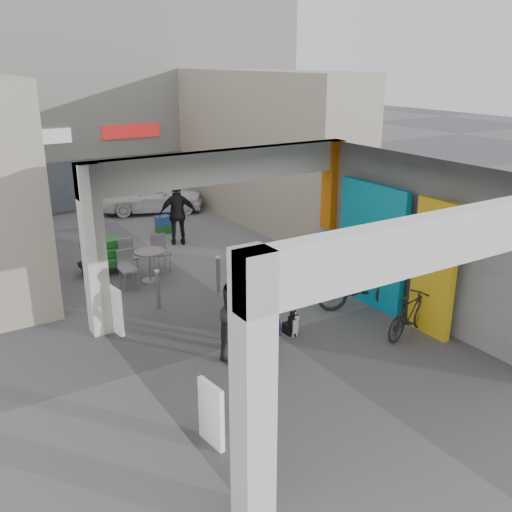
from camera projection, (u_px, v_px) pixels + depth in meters
ground at (275, 334)px, 11.71m from camera, size 90.00×90.00×0.00m
arcade_canopy at (326, 232)px, 10.56m from camera, size 6.40×6.45×6.40m
far_building at (72, 96)px, 21.62m from camera, size 18.00×4.08×8.00m
plaza_bldg_right at (264, 148)px, 19.15m from camera, size 2.00×9.00×5.00m
bollard_left at (158, 290)px, 12.78m from camera, size 0.09×0.09×0.89m
bollard_center at (218, 275)px, 13.66m from camera, size 0.09×0.09×0.89m
bollard_right at (280, 266)px, 14.14m from camera, size 0.09×0.09×0.97m
advert_board_near at (211, 414)px, 8.22m from camera, size 0.16×0.56×1.00m
advert_board_far at (115, 310)px, 11.62m from camera, size 0.17×0.56×1.00m
cafe_set at (141, 266)px, 14.56m from camera, size 1.60×1.29×0.97m
produce_stand at (105, 261)px, 14.95m from camera, size 1.27×0.69×0.84m
crate_stack at (163, 224)px, 18.40m from camera, size 0.45×0.35×0.56m
border_collie at (292, 324)px, 11.60m from camera, size 0.21×0.42×0.58m
man_with_dog at (270, 311)px, 10.71m from camera, size 0.75×0.66×1.73m
man_back_turned at (239, 310)px, 10.57m from camera, size 1.14×1.05×1.88m
man_elderly at (321, 256)px, 14.09m from camera, size 0.80×0.61×1.46m
man_crates at (178, 214)px, 17.06m from camera, size 1.20×0.82×1.89m
bicycle_front at (362, 287)px, 12.68m from camera, size 2.12×1.53×1.06m
bicycle_rear at (410, 315)px, 11.50m from camera, size 1.58×0.74×0.91m
white_van at (151, 195)px, 20.77m from camera, size 3.97×2.75×1.25m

